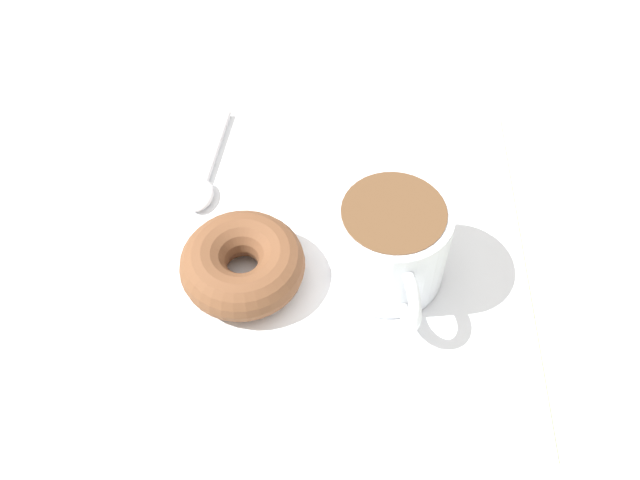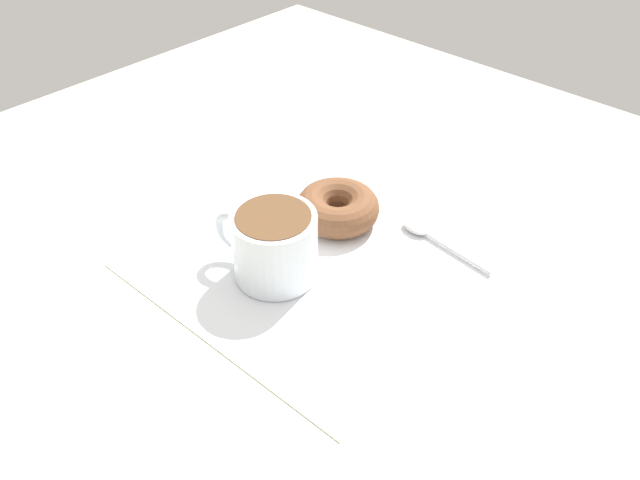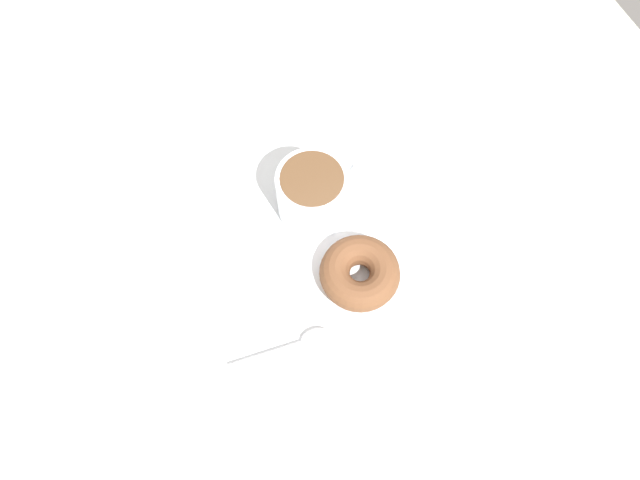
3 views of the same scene
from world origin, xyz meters
TOP-DOWN VIEW (x-y plane):
  - ground_plane at (0.00, 0.00)cm, footprint 120.00×120.00cm
  - napkin at (2.70, 0.53)cm, footprint 34.90×34.90cm
  - coffee_cup at (-2.86, 2.05)cm, footprint 9.03×11.92cm
  - donut at (8.68, 3.22)cm, footprint 9.98×9.98cm
  - spoon at (13.45, -6.49)cm, footprint 2.73×12.65cm

SIDE VIEW (x-z plane):
  - ground_plane at x=0.00cm, z-range -2.00..0.00cm
  - napkin at x=2.70cm, z-range 0.00..0.30cm
  - spoon at x=13.45cm, z-range 0.25..1.15cm
  - donut at x=8.68cm, z-range 0.30..4.08cm
  - coffee_cup at x=-2.86cm, z-range 0.44..8.19cm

